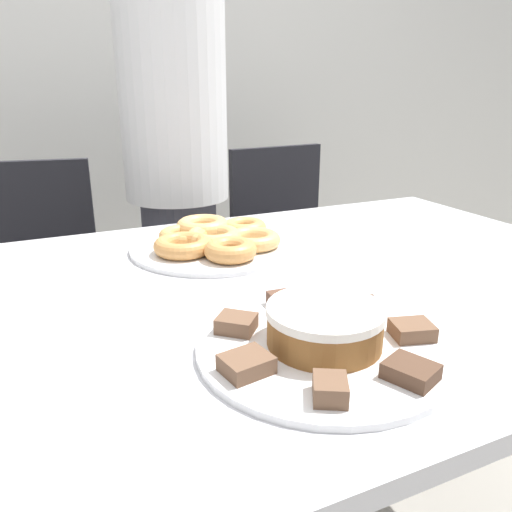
{
  "coord_description": "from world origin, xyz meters",
  "views": [
    {
      "loc": [
        -0.27,
        -0.77,
        1.09
      ],
      "look_at": [
        0.08,
        -0.0,
        0.8
      ],
      "focal_mm": 35.0,
      "sensor_mm": 36.0,
      "label": 1
    }
  ],
  "objects_px": {
    "office_chair_right": "(294,271)",
    "frosted_cake": "(325,325)",
    "person_standing": "(177,180)",
    "plate_cake": "(324,347)",
    "plate_donuts": "(214,246)",
    "office_chair_left": "(36,314)"
  },
  "relations": [
    {
      "from": "office_chair_right",
      "to": "frosted_cake",
      "type": "relative_size",
      "value": 5.33
    },
    {
      "from": "person_standing",
      "to": "plate_cake",
      "type": "distance_m",
      "value": 1.01
    },
    {
      "from": "plate_cake",
      "to": "person_standing",
      "type": "bearing_deg",
      "value": 85.24
    },
    {
      "from": "plate_cake",
      "to": "plate_donuts",
      "type": "distance_m",
      "value": 0.49
    },
    {
      "from": "person_standing",
      "to": "frosted_cake",
      "type": "height_order",
      "value": "person_standing"
    },
    {
      "from": "plate_cake",
      "to": "frosted_cake",
      "type": "height_order",
      "value": "frosted_cake"
    },
    {
      "from": "frosted_cake",
      "to": "person_standing",
      "type": "bearing_deg",
      "value": 85.24
    },
    {
      "from": "person_standing",
      "to": "plate_cake",
      "type": "xyz_separation_m",
      "value": [
        -0.08,
        -1.01,
        -0.06
      ]
    },
    {
      "from": "office_chair_left",
      "to": "plate_donuts",
      "type": "xyz_separation_m",
      "value": [
        0.4,
        -0.58,
        0.34
      ]
    },
    {
      "from": "office_chair_left",
      "to": "office_chair_right",
      "type": "distance_m",
      "value": 0.93
    },
    {
      "from": "office_chair_right",
      "to": "plate_cake",
      "type": "bearing_deg",
      "value": -122.11
    },
    {
      "from": "person_standing",
      "to": "office_chair_left",
      "type": "height_order",
      "value": "person_standing"
    },
    {
      "from": "plate_donuts",
      "to": "office_chair_right",
      "type": "bearing_deg",
      "value": 47.37
    },
    {
      "from": "person_standing",
      "to": "office_chair_right",
      "type": "relative_size",
      "value": 1.77
    },
    {
      "from": "person_standing",
      "to": "office_chair_right",
      "type": "xyz_separation_m",
      "value": [
        0.47,
        0.06,
        -0.4
      ]
    },
    {
      "from": "frosted_cake",
      "to": "office_chair_left",
      "type": "bearing_deg",
      "value": 109.51
    },
    {
      "from": "office_chair_right",
      "to": "plate_donuts",
      "type": "height_order",
      "value": "office_chair_right"
    },
    {
      "from": "plate_donuts",
      "to": "plate_cake",
      "type": "bearing_deg",
      "value": -92.05
    },
    {
      "from": "plate_donuts",
      "to": "frosted_cake",
      "type": "bearing_deg",
      "value": -92.05
    },
    {
      "from": "person_standing",
      "to": "office_chair_left",
      "type": "bearing_deg",
      "value": 172.24
    },
    {
      "from": "plate_cake",
      "to": "frosted_cake",
      "type": "distance_m",
      "value": 0.03
    },
    {
      "from": "office_chair_left",
      "to": "plate_cake",
      "type": "distance_m",
      "value": 1.18
    }
  ]
}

